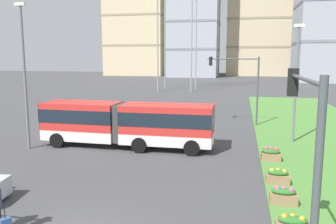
# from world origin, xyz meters

# --- Properties ---
(articulated_bus) EXTENTS (11.89, 2.92, 3.00)m
(articulated_bus) POSITION_xyz_m (-2.20, 12.44, 1.65)
(articulated_bus) COLOR red
(articulated_bus) RESTS_ON ground
(car_grey_wagon) EXTENTS (4.42, 2.07, 1.58)m
(car_grey_wagon) POSITION_xyz_m (-6.04, 20.82, 0.75)
(car_grey_wagon) COLOR slate
(car_grey_wagon) RESTS_ON ground
(flower_planter_1) EXTENTS (1.10, 0.56, 0.74)m
(flower_planter_1) POSITION_xyz_m (7.18, 4.62, 0.43)
(flower_planter_1) COLOR #937051
(flower_planter_1) RESTS_ON grass_median
(flower_planter_2) EXTENTS (1.10, 0.56, 0.74)m
(flower_planter_2) POSITION_xyz_m (7.18, 7.03, 0.43)
(flower_planter_2) COLOR #937051
(flower_planter_2) RESTS_ON grass_median
(flower_planter_3) EXTENTS (1.10, 0.56, 0.74)m
(flower_planter_3) POSITION_xyz_m (7.18, 10.87, 0.43)
(flower_planter_3) COLOR #937051
(flower_planter_3) RESTS_ON grass_median
(flower_planter_4) EXTENTS (1.10, 0.56, 0.74)m
(flower_planter_4) POSITION_xyz_m (7.18, 11.24, 0.43)
(flower_planter_4) COLOR #937051
(flower_planter_4) RESTS_ON grass_median
(traffic_light_far_right) EXTENTS (4.57, 0.28, 6.13)m
(traffic_light_far_right) POSITION_xyz_m (5.29, 22.00, 4.25)
(traffic_light_far_right) COLOR #474C51
(traffic_light_far_right) RESTS_ON ground
(traffic_light_near_right) EXTENTS (0.28, 4.24, 5.77)m
(traffic_light_near_right) POSITION_xyz_m (6.78, -1.58, 4.01)
(traffic_light_near_right) COLOR #474C51
(traffic_light_near_right) RESTS_ON ground
(streetlight_left) EXTENTS (0.70, 0.28, 9.50)m
(streetlight_left) POSITION_xyz_m (-8.50, 10.64, 5.20)
(streetlight_left) COLOR slate
(streetlight_left) RESTS_ON ground
(streetlight_median) EXTENTS (0.70, 0.28, 8.33)m
(streetlight_median) POSITION_xyz_m (9.08, 16.02, 4.61)
(streetlight_median) COLOR slate
(streetlight_median) RESTS_ON ground
(apartment_tower_west) EXTENTS (19.89, 19.72, 48.38)m
(apartment_tower_west) POSITION_xyz_m (-30.00, 109.96, 24.21)
(apartment_tower_west) COLOR beige
(apartment_tower_west) RESTS_ON ground
(apartment_tower_westcentre) EXTENTS (15.47, 15.48, 40.84)m
(apartment_tower_westcentre) POSITION_xyz_m (-9.62, 101.51, 20.44)
(apartment_tower_westcentre) COLOR #9EA3AD
(apartment_tower_westcentre) RESTS_ON ground
(apartment_tower_centre) EXTENTS (20.13, 15.52, 45.00)m
(apartment_tower_centre) POSITION_xyz_m (10.31, 113.99, 22.52)
(apartment_tower_centre) COLOR beige
(apartment_tower_centre) RESTS_ON ground
(apartment_tower_eastcentre) EXTENTS (15.84, 16.49, 37.64)m
(apartment_tower_eastcentre) POSITION_xyz_m (26.61, 85.81, 18.84)
(apartment_tower_eastcentre) COLOR #9EA3AD
(apartment_tower_eastcentre) RESTS_ON ground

